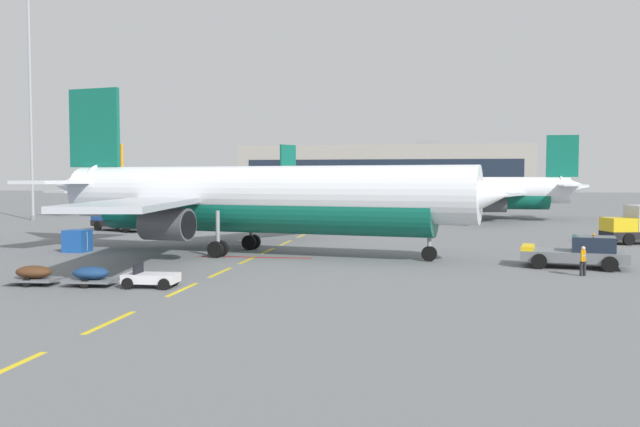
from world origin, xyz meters
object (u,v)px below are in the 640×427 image
Objects in this scene: airliner_foreground at (253,198)px; ground_crew_worker at (583,259)px; uld_cargo_container at (77,241)px; apron_light_mast_near at (30,79)px; airliner_far_right at (466,192)px; airliner_far_center at (329,187)px; airliner_mid_left at (153,190)px; fuel_service_truck at (123,215)px; baggage_train at (91,276)px; pushback_tug at (578,253)px.

ground_crew_worker is at bearing -19.81° from airliner_foreground.
apron_light_mast_near is at bearing 126.67° from uld_cargo_container.
airliner_far_right is (17.02, 43.18, -0.45)m from airliner_foreground.
airliner_far_center is 85.48m from uld_cargo_container.
fuel_service_truck is at bearing -71.39° from airliner_mid_left.
apron_light_mast_near reaches higher than uld_cargo_container.
baggage_train is at bearing -88.31° from airliner_far_center.
airliner_far_center is 96.01m from ground_crew_worker.
airliner_mid_left reaches higher than uld_cargo_container.
airliner_mid_left is (-29.61, 51.16, -0.40)m from airliner_foreground.
airliner_far_center is 18.89× the size of ground_crew_worker.
apron_light_mast_near is (-54.55, -10.98, 14.33)m from airliner_far_right.
airliner_foreground is 25.47m from fuel_service_truck.
apron_light_mast_near is at bearing 148.38° from pushback_tug.
fuel_service_truck is 35.47m from baggage_train.
ground_crew_worker is at bearing 16.95° from baggage_train.
ground_crew_worker is (50.20, -58.58, -2.63)m from airliner_mid_left.
apron_light_mast_near is (-19.23, 14.63, 16.18)m from fuel_service_truck.
airliner_far_center is at bearing 86.12° from uld_cargo_container.
airliner_far_center is 4.21× the size of fuel_service_truck.
pushback_tug is at bearing -31.62° from apron_light_mast_near.
pushback_tug is 44.84m from fuel_service_truck.
airliner_mid_left is 0.91× the size of airliner_far_right.
apron_light_mast_near is (-24.56, 32.99, 17.03)m from uld_cargo_container.
airliner_far_center is 3.56× the size of baggage_train.
airliner_foreground is 51.36m from apron_light_mast_near.
airliner_far_right is at bearing 94.04° from ground_crew_worker.
ground_crew_worker is 0.99× the size of uld_cargo_container.
ground_crew_worker is (3.57, -50.59, -2.58)m from airliner_far_right.
apron_light_mast_near reaches higher than airliner_far_right.
airliner_far_center is 67.82m from fuel_service_truck.
airliner_mid_left reaches higher than pushback_tug.
airliner_foreground is at bearing -43.83° from fuel_service_truck.
airliner_far_right is 18.80× the size of ground_crew_worker.
fuel_service_truck is 0.25× the size of apron_light_mast_near.
airliner_far_right is 62.00m from baggage_train.
pushback_tug is 70.87m from apron_light_mast_near.
baggage_train is at bearing -69.03° from airliner_mid_left.
airliner_far_center is at bearing 91.69° from baggage_train.
airliner_mid_left is at bearing 67.33° from apron_light_mast_near.
airliner_far_center reaches higher than fuel_service_truck.
ground_crew_worker is at bearing -32.72° from fuel_service_truck.
apron_light_mast_near reaches higher than airliner_far_center.
airliner_far_right is at bearing 11.38° from apron_light_mast_near.
airliner_foreground is at bearing -59.94° from airliner_mid_left.
airliner_foreground is 4.73× the size of fuel_service_truck.
baggage_train is at bearing -163.05° from ground_crew_worker.
airliner_foreground reaches higher than baggage_train.
uld_cargo_container is at bearing 168.84° from ground_crew_worker.
pushback_tug is 0.74× the size of baggage_train.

